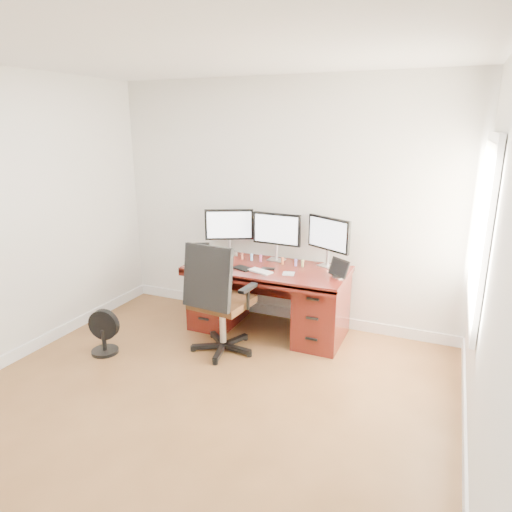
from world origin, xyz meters
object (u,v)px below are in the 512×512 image
at_px(desk, 268,297).
at_px(monitor_center, 277,231).
at_px(office_chair, 220,317).
at_px(floor_fan, 103,333).
at_px(keyboard, 260,271).

height_order(desk, monitor_center, monitor_center).
distance_m(desk, office_chair, 0.70).
xyz_separation_m(desk, floor_fan, (-1.31, -1.12, -0.18)).
xyz_separation_m(office_chair, monitor_center, (0.25, 0.89, 0.71)).
height_order(desk, floor_fan, desk).
relative_size(desk, monitor_center, 3.09).
bearing_deg(monitor_center, keyboard, -87.53).
xyz_separation_m(desk, office_chair, (-0.25, -0.65, -0.03)).
height_order(desk, keyboard, keyboard).
relative_size(desk, floor_fan, 3.75).
bearing_deg(office_chair, monitor_center, 79.39).
xyz_separation_m(desk, keyboard, (0.00, -0.22, 0.36)).
relative_size(desk, keyboard, 6.62).
bearing_deg(floor_fan, keyboard, 24.36).
distance_m(desk, floor_fan, 1.73).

